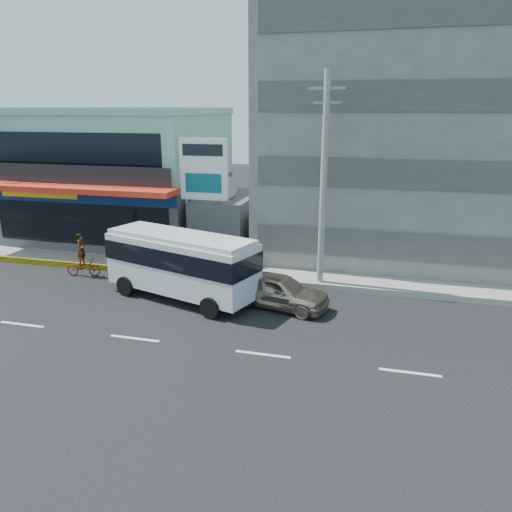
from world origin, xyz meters
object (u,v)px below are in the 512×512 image
Objects in this scene: billboard at (204,177)px; motorcycle_rider at (83,262)px; concrete_building at (412,133)px; satellite_dish at (224,197)px; shop_building at (122,178)px; sedan at (279,291)px; utility_pole_near at (324,181)px; minibus at (181,261)px.

billboard is 7.66m from motorcycle_rider.
satellite_dish is (-10.00, -4.00, -3.42)m from concrete_building.
shop_building is at bearing 147.68° from billboard.
utility_pole_near is at bearing -12.16° from sedan.
satellite_dish is at bearing 39.27° from motorcycle_rider.
concrete_building is 7.02× the size of motorcycle_rider.
satellite_dish is (8.00, -2.95, -0.42)m from shop_building.
satellite_dish is at bearing -158.20° from concrete_building.
minibus is (0.13, -6.65, -1.77)m from satellite_dish.
motorcycle_rider is at bearing -140.73° from satellite_dish.
utility_pole_near reaches higher than minibus.
billboard is at bearing 29.61° from motorcycle_rider.
satellite_dish is 2.31m from billboard.
shop_building is 1.80× the size of billboard.
minibus is 1.71× the size of sedan.
billboard reaches higher than satellite_dish.
billboard reaches higher than sedan.
sedan is (12.60, -9.49, -3.24)m from shop_building.
concrete_building reaches higher than motorcycle_rider.
billboard is (-10.50, -5.80, -2.07)m from concrete_building.
motorcycle_rider reaches higher than sedan.
shop_building is 16.10m from sedan.
satellite_dish reaches higher than motorcycle_rider.
concrete_building is 3.61× the size of sedan.
utility_pole_near is 2.25× the size of sedan.
concrete_building is 19.44m from motorcycle_rider.
billboard is 8.12m from sedan.
shop_building is 12.76m from minibus.
satellite_dish is 0.34× the size of sedan.
shop_building is 1.64× the size of minibus.
satellite_dish is 6.88m from minibus.
concrete_building is at bearing 62.24° from utility_pole_near.
billboard is 6.75m from utility_pole_near.
utility_pole_near is at bearing -25.06° from shop_building.
minibus is (-9.87, -10.65, -5.20)m from concrete_building.
shop_building is 8.92m from billboard.
concrete_building is at bearing 29.16° from motorcycle_rider.
concrete_building reaches higher than utility_pole_near.
satellite_dish is at bearing -20.21° from shop_building.
minibus is at bearing -49.72° from shop_building.
sedan is (4.47, 0.10, -1.05)m from minibus.
shop_building is at bearing -176.65° from concrete_building.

